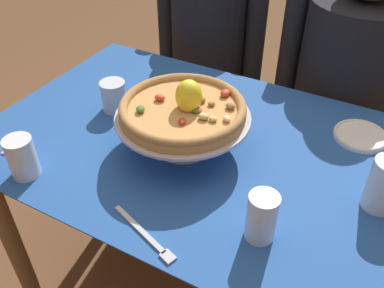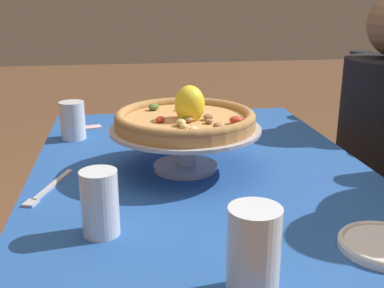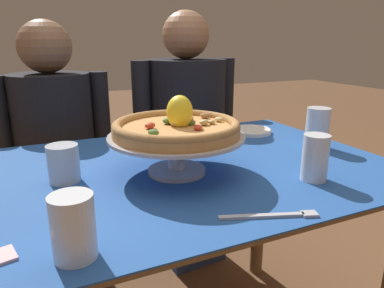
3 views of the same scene
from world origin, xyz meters
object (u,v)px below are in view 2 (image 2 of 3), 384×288
Objects in this scene: water_glass_front_right at (100,207)px; dinner_fork at (48,189)px; water_glass_side_right at (253,257)px; pizza_stand at (185,138)px; water_glass_front_left at (73,123)px; side_plate at (384,245)px; diner_left at (382,179)px; pizza at (186,118)px; water_glass_side_left at (193,122)px; sugar_packet at (93,127)px.

water_glass_front_right reaches higher than dinner_fork.
pizza_stand is at bearing -177.17° from water_glass_side_right.
water_glass_front_left is 0.93m from side_plate.
diner_left reaches higher than pizza_stand.
water_glass_front_left is 0.61m from water_glass_front_right.
pizza_stand is 3.03× the size of water_glass_front_right.
pizza is 0.81m from diner_left.
pizza_stand is 0.32× the size of diner_left.
water_glass_front_right is at bearing -32.90° from pizza.
side_plate is (0.72, 0.22, -0.03)m from water_glass_side_left.
water_glass_side_right is 0.27m from side_plate.
water_glass_side_right is at bearing 45.82° from water_glass_front_right.
pizza_stand is at bearing -68.91° from diner_left.
pizza is 0.37m from water_glass_front_right.
water_glass_side_left is at bearing 156.38° from water_glass_front_right.
pizza is at bearing 44.23° from water_glass_front_left.
water_glass_side_left is at bearing 167.53° from pizza_stand.
pizza_stand is 2.38× the size of side_plate.
water_glass_side_left is (-0.29, 0.06, -0.04)m from pizza_stand.
water_glass_front_left is 1.16× the size of water_glass_side_left.
pizza_stand is 2.69× the size of water_glass_side_right.
diner_left is (-0.27, 0.70, -0.31)m from pizza.
water_glass_front_left reaches higher than side_plate.
pizza_stand is 0.52m from water_glass_side_right.
water_glass_front_left is at bearing -141.86° from side_plate.
water_glass_front_right is (0.30, -0.19, -0.03)m from pizza_stand.
side_plate is at bearing 108.75° from water_glass_side_right.
water_glass_side_right is 0.55m from dinner_fork.
water_glass_side_right reaches higher than sugar_packet.
pizza_stand is at bearing -146.89° from side_plate.
pizza is at bearing 30.53° from sugar_packet.
water_glass_side_right reaches higher than water_glass_side_left.
side_plate reaches higher than sugar_packet.
diner_left is (0.14, 0.94, -0.18)m from sugar_packet.
water_glass_side_left is 0.08× the size of diner_left.
sugar_packet is at bearing -148.13° from side_plate.
side_plate is at bearing 16.94° from water_glass_side_left.
dinner_fork reaches higher than sugar_packet.
side_plate is at bearing 75.03° from water_glass_front_right.
pizza is 3.49× the size of water_glass_side_left.
water_glass_side_right is 0.12× the size of diner_left.
dinner_fork is at bearing -141.44° from water_glass_side_right.
pizza_stand is 7.31× the size of sugar_packet.
side_plate is (0.43, 0.28, -0.12)m from pizza.
pizza_stand is at bearing -12.47° from water_glass_side_left.
pizza is at bearing -177.27° from water_glass_side_right.
diner_left reaches higher than sugar_packet.
pizza_stand is 0.52m from side_plate.
water_glass_front_right is at bearing -104.97° from side_plate.
dinner_fork is 1.09m from diner_left.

